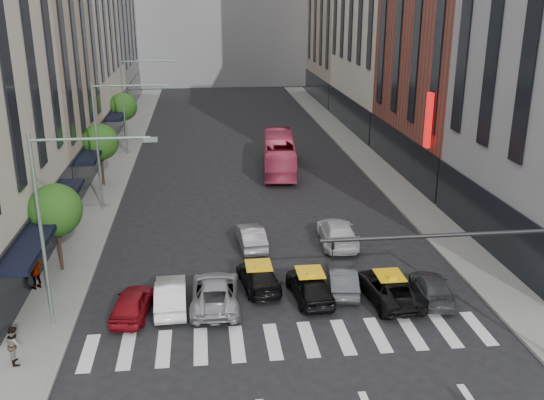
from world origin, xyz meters
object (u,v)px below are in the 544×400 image
object	(u,v)px
taxi_center	(310,286)
streetlamp_near	(61,206)
bus	(279,154)
pedestrian_near	(15,345)
car_white_front	(171,295)
pedestrian_far	(36,271)
streetlamp_mid	(110,129)
streetlamp_far	(133,94)
car_red	(132,303)
taxi_left	(259,277)

from	to	relation	value
taxi_center	streetlamp_near	bearing A→B (deg)	0.62
bus	pedestrian_near	xyz separation A→B (m)	(-14.63, -28.07, -0.54)
car_white_front	bus	distance (m)	25.31
car_white_front	taxi_center	size ratio (longest dim) A/B	0.99
pedestrian_near	pedestrian_far	world-z (taller)	pedestrian_far
pedestrian_far	pedestrian_near	bearing A→B (deg)	52.71
streetlamp_mid	taxi_center	bearing A→B (deg)	-52.36
streetlamp_far	car_red	size ratio (longest dim) A/B	2.29
taxi_left	bus	size ratio (longest dim) A/B	0.40
streetlamp_mid	pedestrian_far	bearing A→B (deg)	-101.82
car_red	pedestrian_near	size ratio (longest dim) A/B	2.36
car_red	bus	xyz separation A→B (m)	(10.24, 24.43, 0.85)
taxi_center	streetlamp_mid	bearing A→B (deg)	-58.08
streetlamp_far	taxi_center	distance (m)	33.18
streetlamp_near	car_red	size ratio (longest dim) A/B	2.29
taxi_left	taxi_center	bearing A→B (deg)	140.33
car_white_front	taxi_left	bearing A→B (deg)	-161.86
streetlamp_far	car_white_front	distance (m)	31.59
streetlamp_near	taxi_center	world-z (taller)	streetlamp_near
car_red	pedestrian_far	bearing A→B (deg)	-24.09
pedestrian_near	taxi_center	bearing A→B (deg)	-92.37
bus	pedestrian_far	world-z (taller)	bus
streetlamp_far	bus	xyz separation A→B (m)	(12.89, -7.00, -4.38)
streetlamp_near	taxi_left	world-z (taller)	streetlamp_near
streetlamp_far	taxi_left	size ratio (longest dim) A/B	2.06
car_red	streetlamp_near	bearing A→B (deg)	19.78
taxi_left	pedestrian_far	xyz separation A→B (m)	(-11.48, 0.99, 0.47)
streetlamp_mid	taxi_center	distance (m)	19.32
streetlamp_mid	bus	bearing A→B (deg)	34.92
streetlamp_near	pedestrian_far	world-z (taller)	streetlamp_near
car_white_front	taxi_center	distance (m)	6.94
streetlamp_near	streetlamp_far	distance (m)	32.00
car_white_front	pedestrian_near	distance (m)	7.48
car_red	pedestrian_near	world-z (taller)	pedestrian_near
streetlamp_far	taxi_center	bearing A→B (deg)	-69.71
streetlamp_mid	streetlamp_near	bearing A→B (deg)	-90.00
streetlamp_far	pedestrian_near	xyz separation A→B (m)	(-1.74, -35.07, -4.92)
taxi_center	taxi_left	bearing A→B (deg)	-37.81
streetlamp_near	streetlamp_mid	world-z (taller)	same
streetlamp_far	car_white_front	size ratio (longest dim) A/B	2.11
car_white_front	bus	world-z (taller)	bus
car_red	car_white_front	xyz separation A→B (m)	(1.78, 0.59, 0.03)
streetlamp_far	taxi_left	distance (m)	30.99
bus	streetlamp_near	bearing A→B (deg)	68.83
car_red	streetlamp_far	bearing A→B (deg)	-77.51
taxi_left	car_red	bearing A→B (deg)	11.94
streetlamp_far	taxi_center	xyz separation A→B (m)	(11.37, -30.74, -5.17)
pedestrian_far	bus	bearing A→B (deg)	-170.16
streetlamp_near	streetlamp_mid	distance (m)	16.00
car_white_front	pedestrian_near	world-z (taller)	pedestrian_near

